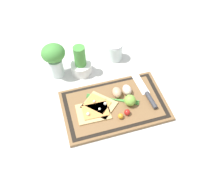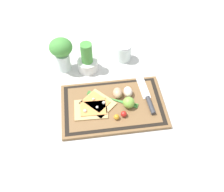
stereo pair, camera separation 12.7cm
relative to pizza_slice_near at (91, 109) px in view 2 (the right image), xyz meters
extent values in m
plane|color=silver|center=(0.11, 0.02, -0.02)|extent=(6.00, 6.00, 0.00)
cube|color=brown|center=(0.11, 0.02, -0.02)|extent=(0.50, 0.32, 0.02)
cube|color=black|center=(0.11, 0.02, -0.01)|extent=(0.47, 0.29, 0.00)
cube|color=brown|center=(0.11, 0.02, -0.01)|extent=(0.43, 0.26, 0.00)
cube|color=tan|center=(0.00, 0.00, 0.00)|extent=(0.16, 0.12, 0.01)
cube|color=#E08E47|center=(0.01, 0.00, 0.00)|extent=(0.12, 0.09, 0.00)
sphere|color=silver|center=(-0.03, -0.01, 0.01)|extent=(0.02, 0.02, 0.02)
sphere|color=silver|center=(0.03, 0.00, 0.01)|extent=(0.01, 0.01, 0.01)
cube|color=tan|center=(0.03, 0.03, 0.00)|extent=(0.18, 0.18, 0.01)
cube|color=#E08E47|center=(0.03, 0.04, 0.00)|extent=(0.14, 0.14, 0.00)
sphere|color=silver|center=(0.06, 0.02, 0.01)|extent=(0.02, 0.02, 0.02)
sphere|color=silver|center=(0.02, 0.05, 0.01)|extent=(0.01, 0.01, 0.01)
cube|color=silver|center=(0.27, 0.11, 0.00)|extent=(0.05, 0.17, 0.00)
cylinder|color=#38383D|center=(0.28, -0.02, 0.01)|extent=(0.03, 0.10, 0.02)
ellipsoid|color=tan|center=(0.14, 0.07, 0.02)|extent=(0.04, 0.06, 0.04)
ellipsoid|color=beige|center=(0.19, 0.07, 0.02)|extent=(0.04, 0.06, 0.04)
sphere|color=#7FB742|center=(0.18, 0.00, 0.02)|extent=(0.06, 0.06, 0.06)
sphere|color=red|center=(0.15, -0.06, 0.01)|extent=(0.03, 0.03, 0.03)
sphere|color=orange|center=(0.11, -0.07, 0.01)|extent=(0.03, 0.03, 0.03)
cylinder|color=#47933D|center=(0.11, 0.05, 0.00)|extent=(0.23, 0.14, 0.01)
cylinder|color=#47933D|center=(0.11, 0.05, 0.00)|extent=(0.23, 0.12, 0.01)
cylinder|color=#47933D|center=(0.11, 0.05, 0.00)|extent=(0.24, 0.10, 0.01)
cylinder|color=white|center=(0.01, 0.29, 0.00)|extent=(0.11, 0.11, 0.06)
cylinder|color=#47933D|center=(0.01, 0.29, 0.08)|extent=(0.06, 0.06, 0.14)
cylinder|color=silver|center=(0.21, 0.34, 0.02)|extent=(0.08, 0.08, 0.09)
cylinder|color=#B73323|center=(0.21, 0.34, -0.01)|extent=(0.07, 0.07, 0.03)
cylinder|color=silver|center=(0.21, 0.34, 0.07)|extent=(0.08, 0.08, 0.01)
cylinder|color=silver|center=(-0.12, 0.31, 0.03)|extent=(0.07, 0.07, 0.10)
ellipsoid|color=#47933D|center=(-0.12, 0.31, 0.13)|extent=(0.12, 0.10, 0.10)
camera|label=1|loc=(-0.12, -0.71, 1.00)|focal=42.00mm
camera|label=2|loc=(0.00, -0.73, 1.00)|focal=42.00mm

